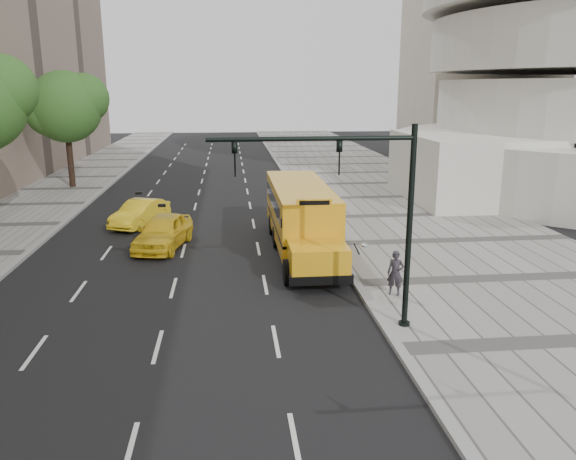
{
  "coord_description": "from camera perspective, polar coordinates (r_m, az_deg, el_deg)",
  "views": [
    {
      "loc": [
        1.24,
        -25.49,
        7.44
      ],
      "look_at": [
        3.5,
        -4.0,
        1.9
      ],
      "focal_mm": 35.0,
      "sensor_mm": 36.0,
      "label": 1
    }
  ],
  "objects": [
    {
      "name": "sidewalk_museum",
      "position": [
        28.63,
        16.3,
        -1.12
      ],
      "size": [
        12.0,
        140.0,
        0.15
      ],
      "primitive_type": "cube",
      "color": "gray",
      "rests_on": "ground"
    },
    {
      "name": "traffic_signal",
      "position": [
        16.75,
        7.78,
        2.71
      ],
      "size": [
        6.18,
        0.36,
        6.4
      ],
      "color": "black",
      "rests_on": "ground"
    },
    {
      "name": "curb_museum",
      "position": [
        26.96,
        4.4,
        -1.52
      ],
      "size": [
        0.3,
        140.0,
        0.15
      ],
      "primitive_type": "cube",
      "color": "gray",
      "rests_on": "ground"
    },
    {
      "name": "curb_far",
      "position": [
        28.1,
        -24.97,
        -2.2
      ],
      "size": [
        0.3,
        140.0,
        0.15
      ],
      "primitive_type": "cube",
      "color": "gray",
      "rests_on": "ground"
    },
    {
      "name": "school_bus",
      "position": [
        26.17,
        1.3,
        1.85
      ],
      "size": [
        2.96,
        11.56,
        3.19
      ],
      "color": "#E9A214",
      "rests_on": "ground"
    },
    {
      "name": "taxi_far",
      "position": [
        31.8,
        -14.79,
        1.67
      ],
      "size": [
        3.0,
        4.52,
        1.41
      ],
      "primitive_type": "imported",
      "rotation": [
        0.0,
        0.0,
        -0.39
      ],
      "color": "yellow",
      "rests_on": "ground"
    },
    {
      "name": "tree_c",
      "position": [
        44.65,
        -21.57,
        11.62
      ],
      "size": [
        5.81,
        5.16,
        8.59
      ],
      "color": "black",
      "rests_on": "ground"
    },
    {
      "name": "taxi_near",
      "position": [
        27.11,
        -12.55,
        -0.15
      ],
      "size": [
        2.84,
        4.98,
        1.6
      ],
      "primitive_type": "imported",
      "rotation": [
        0.0,
        0.0,
        -0.22
      ],
      "color": "yellow",
      "rests_on": "ground"
    },
    {
      "name": "ground",
      "position": [
        26.59,
        -8.44,
        -2.03
      ],
      "size": [
        140.0,
        140.0,
        0.0
      ],
      "primitive_type": "plane",
      "color": "black",
      "rests_on": "ground"
    },
    {
      "name": "pedestrian",
      "position": [
        20.48,
        10.86,
        -4.32
      ],
      "size": [
        0.7,
        0.59,
        1.63
      ],
      "primitive_type": "imported",
      "rotation": [
        0.0,
        0.0,
        -0.4
      ],
      "color": "#2C282F",
      "rests_on": "sidewalk_museum"
    }
  ]
}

